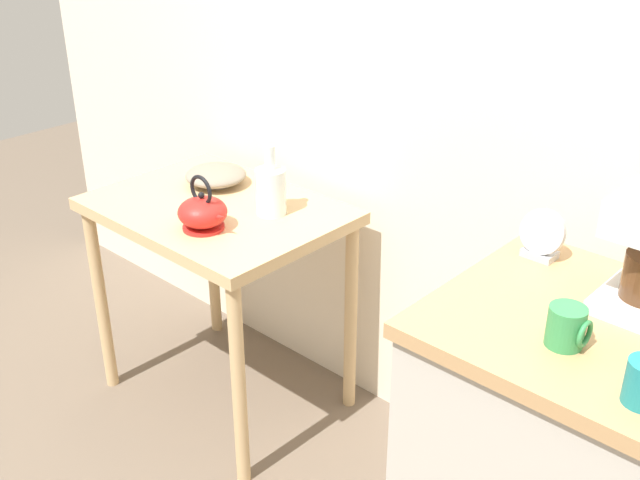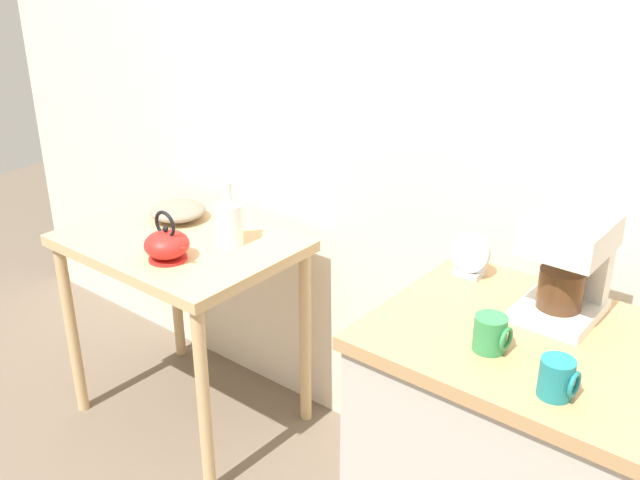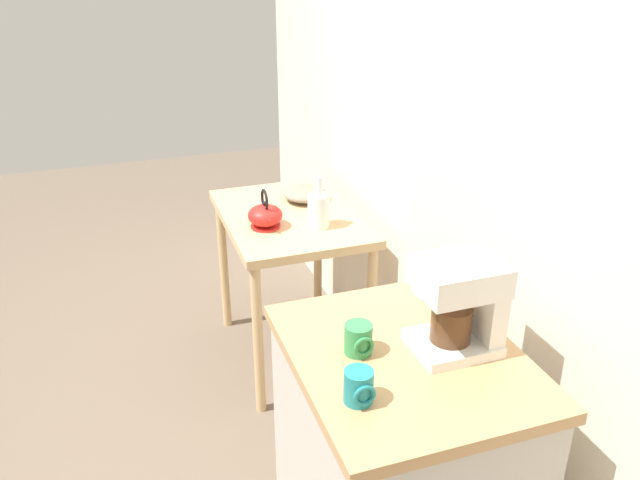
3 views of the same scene
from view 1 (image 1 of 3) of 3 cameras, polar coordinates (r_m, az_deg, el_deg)
The scene contains 7 objects.
back_wall at distance 2.15m, azimuth 13.52°, elevation 16.04°, with size 4.40×0.10×2.80m, color beige.
wooden_table at distance 2.55m, azimuth -7.64°, elevation 0.45°, with size 0.81×0.59×0.76m.
bowl_stoneware at distance 2.65m, azimuth -7.82°, elevation 4.83°, with size 0.21×0.21×0.07m.
teakettle at distance 2.32m, azimuth -8.77°, elevation 2.08°, with size 0.18×0.15×0.17m.
glass_carafe_vase at distance 2.40m, azimuth -3.72°, elevation 3.80°, with size 0.10×0.10×0.23m.
mug_tall_green at distance 1.57m, azimuth 18.05°, elevation -6.22°, with size 0.08×0.08×0.08m.
table_clock at distance 1.89m, azimuth 16.31°, elevation 0.24°, with size 0.11×0.06×0.12m.
Camera 1 is at (1.14, -1.42, 1.76)m, focal length 42.64 mm.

